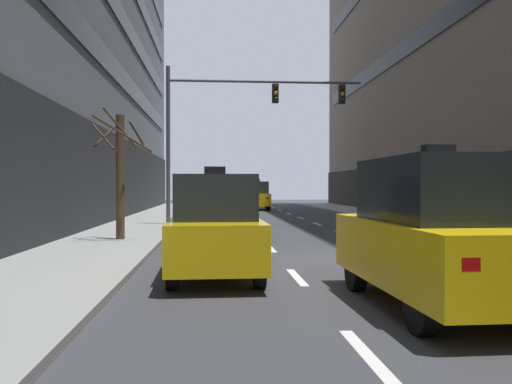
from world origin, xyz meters
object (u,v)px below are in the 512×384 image
(taxi_driving_2, at_px, (215,226))
(car_parked_1, at_px, (511,225))
(street_tree_0, at_px, (120,172))
(taxi_driving_0, at_px, (438,233))
(taxi_driving_3, at_px, (216,198))
(taxi_driving_1, at_px, (257,196))
(traffic_signal_0, at_px, (234,114))

(taxi_driving_2, distance_m, car_parked_1, 7.30)
(taxi_driving_2, relative_size, street_tree_0, 1.03)
(taxi_driving_0, relative_size, street_tree_0, 1.14)
(taxi_driving_3, relative_size, car_parked_1, 0.92)
(taxi_driving_1, height_order, taxi_driving_2, taxi_driving_1)
(taxi_driving_3, bearing_deg, taxi_driving_0, -83.54)
(taxi_driving_0, bearing_deg, car_parked_1, 51.23)
(taxi_driving_3, height_order, car_parked_1, taxi_driving_3)
(taxi_driving_1, height_order, taxi_driving_3, taxi_driving_1)
(taxi_driving_1, bearing_deg, traffic_signal_0, -97.79)
(traffic_signal_0, bearing_deg, taxi_driving_0, -81.48)
(traffic_signal_0, bearing_deg, street_tree_0, -119.38)
(car_parked_1, distance_m, traffic_signal_0, 13.77)
(taxi_driving_0, bearing_deg, traffic_signal_0, 98.52)
(taxi_driving_3, distance_m, traffic_signal_0, 13.00)
(car_parked_1, bearing_deg, taxi_driving_3, 106.41)
(street_tree_0, bearing_deg, taxi_driving_3, 81.03)
(car_parked_1, height_order, street_tree_0, street_tree_0)
(taxi_driving_3, xyz_separation_m, street_tree_0, (-3.02, -19.13, 1.21))
(car_parked_1, height_order, traffic_signal_0, traffic_signal_0)
(taxi_driving_1, relative_size, taxi_driving_3, 1.05)
(taxi_driving_1, xyz_separation_m, taxi_driving_3, (-3.18, -5.04, -0.04))
(car_parked_1, bearing_deg, taxi_driving_1, 97.60)
(taxi_driving_3, bearing_deg, taxi_driving_1, 57.74)
(taxi_driving_1, xyz_separation_m, street_tree_0, (-6.20, -24.17, 1.17))
(taxi_driving_1, distance_m, street_tree_0, 24.98)
(taxi_driving_1, bearing_deg, taxi_driving_2, -96.01)
(traffic_signal_0, relative_size, street_tree_0, 2.14)
(taxi_driving_0, distance_m, car_parked_1, 6.07)
(taxi_driving_3, bearing_deg, taxi_driving_2, -90.11)
(taxi_driving_1, bearing_deg, street_tree_0, -104.38)
(taxi_driving_0, distance_m, street_tree_0, 11.43)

